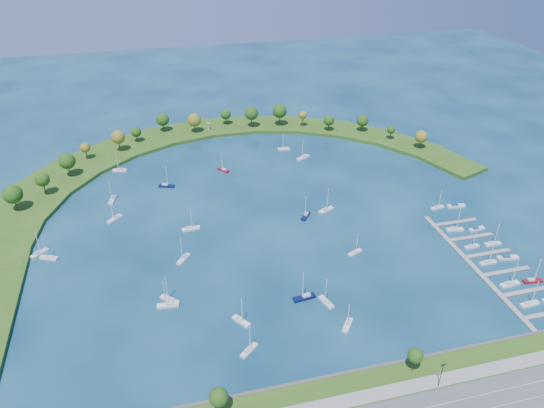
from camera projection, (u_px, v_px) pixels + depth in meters
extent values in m
plane|color=#082C48|center=(265.00, 217.00, 254.82)|extent=(700.00, 700.00, 0.00)
cube|color=#474442|center=(337.00, 376.00, 169.30)|extent=(420.00, 1.20, 1.80)
cube|color=gray|center=(349.00, 400.00, 160.19)|extent=(420.00, 5.00, 0.12)
cylinder|color=#382314|center=(219.00, 406.00, 155.41)|extent=(0.56, 0.56, 5.25)
sphere|color=#154110|center=(219.00, 398.00, 153.44)|extent=(6.00, 6.00, 6.00)
cylinder|color=#382314|center=(414.00, 364.00, 169.03)|extent=(0.56, 0.56, 5.60)
sphere|color=#154110|center=(415.00, 356.00, 167.05)|extent=(5.20, 5.20, 5.20)
cylinder|color=black|center=(441.00, 376.00, 162.31)|extent=(0.24, 0.24, 10.00)
cube|color=#2C5215|center=(22.00, 208.00, 260.42)|extent=(50.23, 54.30, 2.00)
cube|color=#2C5215|center=(58.00, 180.00, 285.95)|extent=(54.07, 56.09, 2.00)
cube|color=#2C5215|center=(98.00, 159.00, 309.17)|extent=(55.20, 54.07, 2.00)
cube|color=#2C5215|center=(140.00, 143.00, 328.73)|extent=(53.65, 48.47, 2.00)
cube|color=#2C5215|center=(184.00, 133.00, 343.50)|extent=(49.62, 39.75, 2.00)
cube|color=#2C5215|center=(228.00, 127.00, 352.63)|extent=(44.32, 29.96, 2.00)
cube|color=#2C5215|center=(272.00, 125.00, 355.59)|extent=(49.49, 38.05, 2.00)
cube|color=#2C5215|center=(316.00, 127.00, 352.20)|extent=(51.13, 44.12, 2.00)
cube|color=#2C5215|center=(360.00, 133.00, 342.67)|extent=(49.19, 47.96, 2.00)
cube|color=#2C5215|center=(403.00, 144.00, 327.54)|extent=(43.90, 49.49, 2.00)
cube|color=#2C5215|center=(445.00, 160.00, 307.69)|extent=(35.67, 48.74, 2.00)
cylinder|color=#382314|center=(16.00, 204.00, 254.78)|extent=(0.56, 0.56, 7.33)
sphere|color=#154110|center=(13.00, 194.00, 251.90)|extent=(9.50, 9.50, 9.50)
cylinder|color=#382314|center=(45.00, 188.00, 267.86)|extent=(0.56, 0.56, 7.72)
sphere|color=#154110|center=(42.00, 180.00, 265.09)|extent=(7.49, 7.49, 7.49)
cylinder|color=#382314|center=(69.00, 170.00, 285.84)|extent=(0.56, 0.56, 7.71)
sphere|color=#154110|center=(67.00, 161.00, 282.91)|extent=(9.13, 9.13, 9.13)
cylinder|color=#382314|center=(86.00, 154.00, 304.93)|extent=(0.56, 0.56, 6.39)
sphere|color=olive|center=(85.00, 148.00, 302.66)|extent=(5.99, 5.99, 5.99)
cylinder|color=#382314|center=(119.00, 145.00, 314.05)|extent=(0.56, 0.56, 7.86)
sphere|color=olive|center=(118.00, 137.00, 311.16)|extent=(8.36, 8.36, 8.36)
cylinder|color=#382314|center=(137.00, 138.00, 326.76)|extent=(0.56, 0.56, 5.54)
sphere|color=#154110|center=(136.00, 132.00, 324.64)|extent=(6.72, 6.72, 6.72)
cylinder|color=#382314|center=(163.00, 127.00, 341.13)|extent=(0.56, 0.56, 6.72)
sphere|color=#154110|center=(163.00, 120.00, 338.51)|extent=(8.56, 8.56, 8.56)
cylinder|color=#382314|center=(195.00, 127.00, 339.57)|extent=(0.56, 0.56, 6.97)
sphere|color=olive|center=(194.00, 120.00, 336.85)|extent=(8.82, 8.82, 8.82)
cylinder|color=#382314|center=(226.00, 120.00, 351.63)|extent=(0.56, 0.56, 6.09)
sphere|color=#154110|center=(226.00, 114.00, 349.32)|extent=(7.16, 7.16, 7.16)
cylinder|color=#382314|center=(252.00, 122.00, 346.98)|extent=(0.56, 0.56, 8.10)
sphere|color=#154110|center=(251.00, 113.00, 343.96)|extent=(9.01, 9.01, 9.01)
cylinder|color=#382314|center=(280.00, 120.00, 349.08)|extent=(0.56, 0.56, 8.72)
sphere|color=#154110|center=(280.00, 111.00, 345.83)|extent=(9.65, 9.65, 9.65)
cylinder|color=#382314|center=(303.00, 121.00, 348.25)|extent=(0.56, 0.56, 7.27)
sphere|color=olive|center=(303.00, 115.00, 345.80)|extent=(5.54, 5.54, 5.54)
cylinder|color=#382314|center=(328.00, 127.00, 342.16)|extent=(0.56, 0.56, 6.01)
sphere|color=#154110|center=(329.00, 120.00, 339.88)|extent=(7.09, 7.09, 7.09)
cylinder|color=#382314|center=(362.00, 127.00, 341.34)|extent=(0.56, 0.56, 6.01)
sphere|color=#154110|center=(362.00, 121.00, 338.98)|extent=(7.77, 7.77, 7.77)
cylinder|color=#382314|center=(390.00, 135.00, 330.06)|extent=(0.56, 0.56, 5.71)
sphere|color=#154110|center=(391.00, 130.00, 328.02)|extent=(5.40, 5.40, 5.40)
cylinder|color=#382314|center=(420.00, 144.00, 318.02)|extent=(0.56, 0.56, 6.38)
sphere|color=olive|center=(421.00, 137.00, 315.57)|extent=(7.77, 7.77, 7.77)
cylinder|color=gray|center=(208.00, 126.00, 344.75)|extent=(2.20, 2.20, 4.10)
cylinder|color=gray|center=(208.00, 123.00, 343.62)|extent=(2.60, 2.60, 0.30)
cube|color=gray|center=(473.00, 266.00, 220.47)|extent=(2.20, 82.00, 0.40)
cube|color=gray|center=(528.00, 291.00, 206.59)|extent=(22.00, 2.00, 0.40)
cube|color=gray|center=(507.00, 271.00, 217.54)|extent=(22.00, 2.00, 0.40)
cylinder|color=#382314|center=(529.00, 267.00, 219.71)|extent=(0.36, 0.36, 1.60)
cube|color=gray|center=(489.00, 253.00, 228.50)|extent=(22.00, 2.00, 0.40)
cylinder|color=#382314|center=(510.00, 249.00, 230.66)|extent=(0.36, 0.36, 1.60)
cube|color=gray|center=(472.00, 237.00, 239.45)|extent=(22.00, 2.00, 0.40)
cylinder|color=#382314|center=(492.00, 233.00, 241.62)|extent=(0.36, 0.36, 1.60)
cube|color=gray|center=(456.00, 222.00, 250.40)|extent=(22.00, 2.00, 0.40)
cylinder|color=#382314|center=(476.00, 219.00, 252.57)|extent=(0.36, 0.36, 1.60)
cube|color=white|center=(115.00, 219.00, 252.49)|extent=(7.65, 7.51, 1.00)
cube|color=silver|center=(116.00, 217.00, 252.65)|extent=(3.25, 3.22, 0.70)
cylinder|color=silver|center=(112.00, 209.00, 248.82)|extent=(0.32, 0.32, 11.30)
cube|color=white|center=(348.00, 325.00, 190.00)|extent=(6.33, 7.43, 0.92)
cube|color=silver|center=(348.00, 322.00, 190.20)|extent=(2.82, 3.05, 0.64)
cylinder|color=silver|center=(348.00, 315.00, 186.60)|extent=(0.32, 0.32, 10.37)
cube|color=white|center=(241.00, 321.00, 191.66)|extent=(6.43, 7.87, 0.96)
cube|color=silver|center=(240.00, 319.00, 191.69)|extent=(2.90, 3.20, 0.67)
cylinder|color=silver|center=(242.00, 310.00, 188.25)|extent=(0.32, 0.32, 10.83)
cube|color=white|center=(249.00, 350.00, 179.38)|extent=(7.46, 6.79, 0.95)
cube|color=silver|center=(248.00, 350.00, 178.41)|extent=(3.11, 2.97, 0.66)
cylinder|color=silver|center=(250.00, 337.00, 176.82)|extent=(0.32, 0.32, 10.66)
cube|color=white|center=(170.00, 300.00, 201.86)|extent=(7.48, 7.62, 1.00)
cube|color=silver|center=(171.00, 299.00, 201.04)|extent=(3.20, 3.24, 0.70)
cylinder|color=silver|center=(167.00, 287.00, 198.99)|extent=(0.32, 0.32, 11.26)
cube|color=white|center=(168.00, 305.00, 199.11)|extent=(8.69, 3.21, 1.02)
cube|color=silver|center=(170.00, 303.00, 198.77)|extent=(3.12, 1.95, 0.71)
cylinder|color=silver|center=(165.00, 293.00, 195.79)|extent=(0.32, 0.32, 11.47)
cube|color=white|center=(113.00, 200.00, 268.29)|extent=(4.23, 8.62, 1.00)
cube|color=silver|center=(113.00, 198.00, 268.56)|extent=(2.27, 3.21, 0.70)
cylinder|color=silver|center=(110.00, 190.00, 264.57)|extent=(0.32, 0.32, 11.21)
cube|color=white|center=(303.00, 158.00, 311.72)|extent=(9.31, 6.81, 1.11)
cube|color=silver|center=(304.00, 156.00, 311.78)|extent=(3.70, 3.17, 0.78)
cylinder|color=silver|center=(303.00, 148.00, 307.77)|extent=(0.32, 0.32, 12.47)
cube|color=white|center=(284.00, 149.00, 322.51)|extent=(7.86, 3.56, 0.91)
cube|color=silver|center=(285.00, 148.00, 322.15)|extent=(2.89, 1.98, 0.64)
cylinder|color=silver|center=(283.00, 141.00, 319.61)|extent=(0.32, 0.32, 10.24)
cube|color=white|center=(326.00, 210.00, 259.62)|extent=(8.81, 5.72, 1.03)
cube|color=silver|center=(325.00, 209.00, 258.71)|extent=(3.43, 2.77, 0.72)
cylinder|color=silver|center=(328.00, 199.00, 256.73)|extent=(0.32, 0.32, 11.58)
cube|color=white|center=(120.00, 170.00, 297.31)|extent=(8.53, 4.35, 0.99)
cube|color=silver|center=(121.00, 169.00, 296.87)|extent=(3.19, 2.30, 0.69)
cylinder|color=silver|center=(117.00, 161.00, 294.20)|extent=(0.32, 0.32, 11.09)
cube|color=#090F3A|center=(306.00, 216.00, 254.73)|extent=(6.91, 7.99, 1.00)
cube|color=silver|center=(306.00, 214.00, 254.95)|extent=(3.06, 3.29, 0.70)
cylinder|color=silver|center=(306.00, 206.00, 251.06)|extent=(0.32, 0.32, 11.20)
cube|color=white|center=(191.00, 229.00, 244.97)|extent=(8.71, 3.11, 1.02)
cube|color=silver|center=(189.00, 228.00, 244.28)|extent=(3.12, 1.92, 0.72)
cylinder|color=silver|center=(191.00, 218.00, 241.92)|extent=(0.32, 0.32, 11.52)
cube|color=white|center=(49.00, 258.00, 225.25)|extent=(8.20, 5.20, 0.96)
cube|color=silver|center=(50.00, 257.00, 224.72)|extent=(3.18, 2.54, 0.67)
cylinder|color=silver|center=(44.00, 247.00, 222.31)|extent=(0.32, 0.32, 10.75)
cube|color=maroon|center=(223.00, 170.00, 297.60)|extent=(6.47, 7.55, 0.94)
cube|color=silver|center=(224.00, 169.00, 296.77)|extent=(2.87, 3.10, 0.66)
cylinder|color=silver|center=(222.00, 161.00, 294.96)|extent=(0.32, 0.32, 10.55)
cube|color=#090F3A|center=(167.00, 186.00, 281.23)|extent=(8.97, 5.21, 1.04)
cube|color=silver|center=(165.00, 184.00, 280.85)|extent=(3.43, 2.62, 0.73)
cylinder|color=silver|center=(167.00, 176.00, 277.89)|extent=(0.32, 0.32, 11.69)
cube|color=white|center=(39.00, 253.00, 228.07)|extent=(7.79, 7.59, 1.02)
cube|color=silver|center=(37.00, 253.00, 227.00)|extent=(3.30, 3.26, 0.71)
cylinder|color=silver|center=(37.00, 241.00, 225.33)|extent=(0.32, 0.32, 11.48)
cube|color=white|center=(326.00, 302.00, 200.74)|extent=(4.39, 8.16, 0.94)
cube|color=silver|center=(327.00, 302.00, 199.75)|extent=(2.27, 3.08, 0.66)
cylinder|color=silver|center=(326.00, 290.00, 198.22)|extent=(0.32, 0.32, 10.61)
cube|color=#090F3A|center=(304.00, 298.00, 202.86)|extent=(9.34, 3.57, 1.09)
cube|color=silver|center=(306.00, 295.00, 202.66)|extent=(3.37, 2.14, 0.77)
cylinder|color=silver|center=(303.00, 285.00, 199.18)|extent=(0.32, 0.32, 12.30)
cube|color=white|center=(184.00, 259.00, 224.59)|extent=(6.82, 7.89, 0.98)
cube|color=silver|center=(184.00, 256.00, 224.80)|extent=(3.02, 3.25, 0.69)
cylinder|color=silver|center=(181.00, 249.00, 220.96)|extent=(0.32, 0.32, 11.07)
cube|color=white|center=(355.00, 253.00, 228.75)|extent=(7.47, 4.73, 0.87)
cube|color=silver|center=(354.00, 252.00, 227.99)|extent=(2.89, 2.31, 0.61)
cylinder|color=silver|center=(357.00, 242.00, 226.30)|extent=(0.32, 0.32, 9.79)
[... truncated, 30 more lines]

